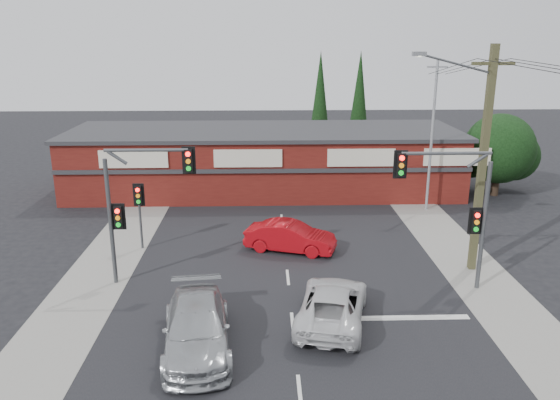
{
  "coord_description": "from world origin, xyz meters",
  "views": [
    {
      "loc": [
        -1.01,
        -19.92,
        10.25
      ],
      "look_at": [
        -0.33,
        3.0,
        3.39
      ],
      "focal_mm": 35.0,
      "sensor_mm": 36.0,
      "label": 1
    }
  ],
  "objects_px": {
    "utility_pole": "(480,154)",
    "silver_suv": "(197,328)",
    "red_sedan": "(290,237)",
    "white_suv": "(333,304)",
    "shop_building": "(264,159)"
  },
  "relations": [
    {
      "from": "white_suv",
      "to": "red_sedan",
      "type": "xyz_separation_m",
      "value": [
        -1.24,
        7.11,
        0.03
      ]
    },
    {
      "from": "shop_building",
      "to": "white_suv",
      "type": "bearing_deg",
      "value": -82.38
    },
    {
      "from": "red_sedan",
      "to": "utility_pole",
      "type": "xyz_separation_m",
      "value": [
        8.11,
        -2.48,
        4.66
      ]
    },
    {
      "from": "white_suv",
      "to": "red_sedan",
      "type": "relative_size",
      "value": 1.14
    },
    {
      "from": "red_sedan",
      "to": "silver_suv",
      "type": "bearing_deg",
      "value": 175.7
    },
    {
      "from": "silver_suv",
      "to": "red_sedan",
      "type": "bearing_deg",
      "value": 61.5
    },
    {
      "from": "white_suv",
      "to": "red_sedan",
      "type": "bearing_deg",
      "value": -66.99
    },
    {
      "from": "red_sedan",
      "to": "white_suv",
      "type": "bearing_deg",
      "value": -152.24
    },
    {
      "from": "utility_pole",
      "to": "silver_suv",
      "type": "bearing_deg",
      "value": -151.48
    },
    {
      "from": "shop_building",
      "to": "utility_pole",
      "type": "height_order",
      "value": "utility_pole"
    },
    {
      "from": "white_suv",
      "to": "utility_pole",
      "type": "bearing_deg",
      "value": -132.91
    },
    {
      "from": "silver_suv",
      "to": "utility_pole",
      "type": "xyz_separation_m",
      "value": [
        11.71,
        6.36,
        4.6
      ]
    },
    {
      "from": "shop_building",
      "to": "utility_pole",
      "type": "relative_size",
      "value": 2.73
    },
    {
      "from": "shop_building",
      "to": "utility_pole",
      "type": "bearing_deg",
      "value": -56.24
    },
    {
      "from": "shop_building",
      "to": "red_sedan",
      "type": "bearing_deg",
      "value": -83.8
    }
  ]
}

